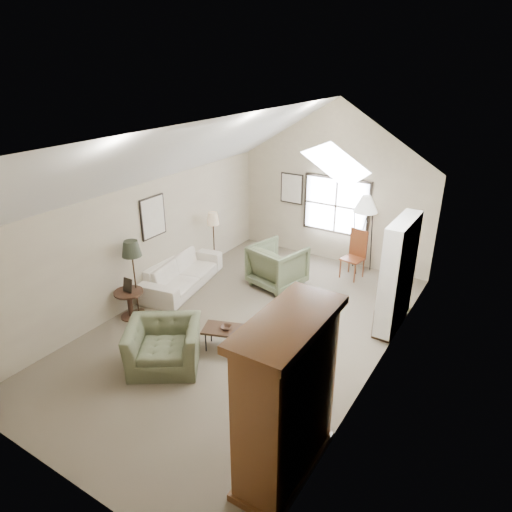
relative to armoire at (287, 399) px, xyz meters
The scene contains 18 objects.
room_shell 3.87m from the armoire, 132.25° to the left, with size 5.01×8.01×4.00m.
window 6.70m from the armoire, 108.11° to the left, with size 1.72×0.08×1.42m, color black.
skylight 4.02m from the armoire, 104.93° to the left, with size 0.80×1.20×0.52m, color white, non-canonical shape.
wall_art 5.98m from the armoire, 133.09° to the left, with size 1.97×3.71×0.88m.
armoire is the anchor object (origin of this frame).
tv_alcove 4.00m from the armoire, 87.71° to the left, with size 0.32×1.30×2.10m, color white.
media_console 4.08m from the armoire, 88.00° to the left, with size 0.34×1.18×0.60m, color #382316.
tv_panel 4.01m from the armoire, 88.00° to the left, with size 0.05×0.90×0.55m, color black.
sofa 5.47m from the armoire, 144.00° to the left, with size 2.31×0.90×0.67m, color silver.
armchair_near 2.94m from the armoire, 164.02° to the left, with size 1.18×1.03×0.77m, color #515B3F.
armchair_far 5.11m from the armoire, 120.64° to the left, with size 1.04×1.08×0.98m, color #66714F.
coffee_table 2.87m from the armoire, 141.01° to the left, with size 0.82×0.45×0.42m, color #342315.
bowl 2.81m from the armoire, 141.01° to the left, with size 0.20×0.20×0.05m, color #311C14.
side_table 4.73m from the armoire, 160.14° to the left, with size 0.58×0.58×0.58m, color #372116.
side_chair 5.81m from the armoire, 102.87° to the left, with size 0.45×0.45×1.15m, color maroon.
tripod_lamp 6.23m from the armoire, 101.59° to the left, with size 0.56×0.56×1.93m, color white, non-canonical shape.
dark_lamp 4.74m from the armoire, 157.86° to the left, with size 0.39×0.39×1.61m, color black, non-canonical shape.
tan_lamp 6.21m from the armoire, 134.99° to the left, with size 0.29×0.29×1.45m, color tan, non-canonical shape.
Camera 1 is at (4.13, -6.20, 4.82)m, focal length 32.00 mm.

